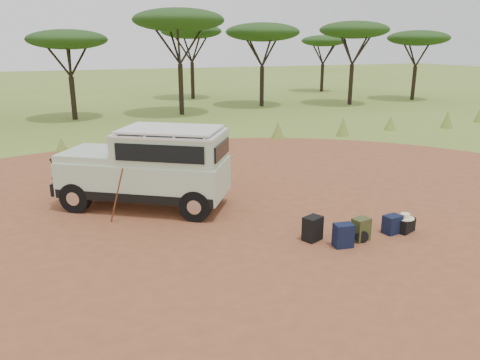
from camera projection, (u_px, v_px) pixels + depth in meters
name	position (u px, v px, depth m)	size (l,w,h in m)	color
ground	(221.00, 231.00, 10.52)	(140.00, 140.00, 0.00)	olive
dirt_clearing	(221.00, 231.00, 10.52)	(23.00, 23.00, 0.01)	brown
grass_fringe	(147.00, 141.00, 18.15)	(36.60, 1.60, 0.90)	olive
acacia_treeline	(115.00, 29.00, 27.02)	(46.70, 13.20, 6.26)	black
safari_vehicle	(150.00, 169.00, 11.83)	(4.45, 3.74, 2.08)	#B1CBAD
walking_staff	(117.00, 196.00, 10.80)	(0.03, 0.03, 1.43)	brown
backpack_black	(313.00, 229.00, 9.98)	(0.39, 0.29, 0.54)	black
backpack_navy	(343.00, 236.00, 9.66)	(0.39, 0.28, 0.50)	#101534
backpack_olive	(361.00, 229.00, 9.97)	(0.36, 0.26, 0.50)	#3F4921
duffel_navy	(392.00, 224.00, 10.36)	(0.37, 0.28, 0.42)	#101534
hard_case	(404.00, 225.00, 10.47)	(0.45, 0.32, 0.32)	black
stuff_sack	(360.00, 235.00, 9.97)	(0.28, 0.28, 0.28)	black
safari_hat	(405.00, 217.00, 10.41)	(0.40, 0.40, 0.12)	beige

